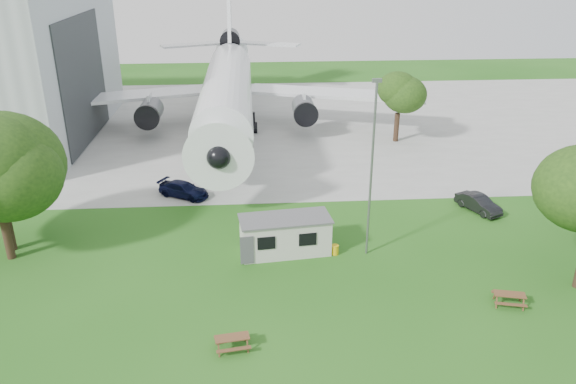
{
  "coord_description": "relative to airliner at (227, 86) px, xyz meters",
  "views": [
    {
      "loc": [
        0.38,
        -27.36,
        19.2
      ],
      "look_at": [
        2.89,
        8.0,
        4.0
      ],
      "focal_mm": 35.0,
      "sensor_mm": 36.0,
      "label": 1
    }
  ],
  "objects": [
    {
      "name": "picnic_east",
      "position": [
        17.34,
        -36.35,
        -5.27
      ],
      "size": [
        2.1,
        1.88,
        0.76
      ],
      "primitive_type": null,
      "rotation": [
        0.0,
        0.0,
        -0.24
      ],
      "color": "brown",
      "rests_on": "ground"
    },
    {
      "name": "car_apron_van",
      "position": [
        -3.37,
        -18.92,
        -4.63
      ],
      "size": [
        4.74,
        3.71,
        1.28
      ],
      "primitive_type": "imported",
      "rotation": [
        0.0,
        0.0,
        1.07
      ],
      "color": "black",
      "rests_on": "ground"
    },
    {
      "name": "car_ne_sedan",
      "position": [
        20.49,
        -23.51,
        -4.61
      ],
      "size": [
        2.96,
        4.21,
        1.32
      ],
      "primitive_type": "imported",
      "rotation": [
        0.0,
        0.0,
        0.44
      ],
      "color": "black",
      "rests_on": "ground"
    },
    {
      "name": "concrete_apron",
      "position": [
        2.0,
        2.14,
        -5.25
      ],
      "size": [
        120.0,
        46.0,
        0.03
      ],
      "primitive_type": "cube",
      "color": "#B7B7B2",
      "rests_on": "ground"
    },
    {
      "name": "lamp_mast",
      "position": [
        10.2,
        -29.66,
        0.73
      ],
      "size": [
        0.16,
        0.16,
        12.0
      ],
      "primitive_type": "cylinder",
      "color": "slate",
      "rests_on": "ground"
    },
    {
      "name": "ground",
      "position": [
        2.0,
        -35.86,
        -5.27
      ],
      "size": [
        160.0,
        160.0,
        0.0
      ],
      "primitive_type": "plane",
      "color": "#387624"
    },
    {
      "name": "tree_far_apron",
      "position": [
        18.37,
        -5.18,
        0.13
      ],
      "size": [
        5.44,
        5.44,
        8.14
      ],
      "color": "#382619",
      "rests_on": "ground"
    },
    {
      "name": "picnic_west",
      "position": [
        1.16,
        -39.22,
        -5.27
      ],
      "size": [
        2.01,
        1.76,
        0.76
      ],
      "primitive_type": null,
      "rotation": [
        0.0,
        0.0,
        0.15
      ],
      "color": "brown",
      "rests_on": "ground"
    },
    {
      "name": "site_cabin",
      "position": [
        4.62,
        -29.06,
        -3.96
      ],
      "size": [
        6.89,
        3.42,
        2.62
      ],
      "color": "beige",
      "rests_on": "ground"
    },
    {
      "name": "airliner",
      "position": [
        0.0,
        0.0,
        0.0
      ],
      "size": [
        46.36,
        47.73,
        17.69
      ],
      "color": "white",
      "rests_on": "ground"
    }
  ]
}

